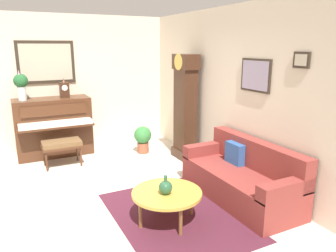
% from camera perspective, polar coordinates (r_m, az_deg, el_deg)
% --- Properties ---
extents(ground_plane, '(6.40, 6.00, 0.10)m').
position_cam_1_polar(ground_plane, '(5.04, -13.41, -12.59)').
color(ground_plane, beige).
extents(wall_left, '(0.13, 4.90, 2.80)m').
position_cam_1_polar(wall_left, '(7.12, -19.13, 7.10)').
color(wall_left, beige).
rests_on(wall_left, ground_plane).
extents(wall_back, '(5.30, 0.13, 2.80)m').
position_cam_1_polar(wall_back, '(5.60, 10.40, 5.87)').
color(wall_back, beige).
rests_on(wall_back, ground_plane).
extents(area_rug, '(2.10, 1.50, 0.01)m').
position_cam_1_polar(area_rug, '(4.41, 1.33, -15.47)').
color(area_rug, '#4C1E2D').
rests_on(area_rug, ground_plane).
extents(piano, '(0.87, 1.44, 1.16)m').
position_cam_1_polar(piano, '(6.88, -19.50, -0.12)').
color(piano, '#4C2B19').
rests_on(piano, ground_plane).
extents(piano_bench, '(0.42, 0.70, 0.48)m').
position_cam_1_polar(piano_bench, '(6.24, -18.24, -3.16)').
color(piano_bench, '#4C2B19').
rests_on(piano_bench, ground_plane).
extents(grandfather_clock, '(0.52, 0.34, 2.03)m').
position_cam_1_polar(grandfather_clock, '(6.25, 3.04, 2.84)').
color(grandfather_clock, '#3D2316').
rests_on(grandfather_clock, ground_plane).
extents(couch, '(1.90, 0.80, 0.84)m').
position_cam_1_polar(couch, '(4.87, 12.93, -8.83)').
color(couch, maroon).
rests_on(couch, ground_plane).
extents(coffee_table, '(0.88, 0.88, 0.40)m').
position_cam_1_polar(coffee_table, '(4.12, -0.21, -11.88)').
color(coffee_table, gold).
rests_on(coffee_table, ground_plane).
extents(mantel_clock, '(0.13, 0.18, 0.38)m').
position_cam_1_polar(mantel_clock, '(6.78, -17.83, 6.24)').
color(mantel_clock, '#3D2316').
rests_on(mantel_clock, piano).
extents(flower_vase, '(0.26, 0.26, 0.58)m').
position_cam_1_polar(flower_vase, '(6.69, -24.51, 6.80)').
color(flower_vase, silver).
rests_on(flower_vase, piano).
extents(green_jug, '(0.17, 0.17, 0.24)m').
position_cam_1_polar(green_jug, '(4.02, -0.44, -10.76)').
color(green_jug, '#234C33').
rests_on(green_jug, coffee_table).
extents(potted_plant, '(0.36, 0.36, 0.56)m').
position_cam_1_polar(potted_plant, '(6.70, -4.47, -2.07)').
color(potted_plant, '#935138').
rests_on(potted_plant, ground_plane).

